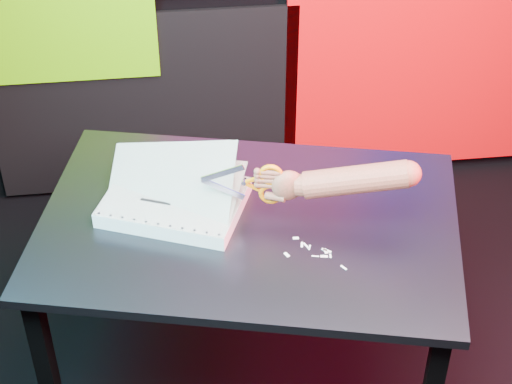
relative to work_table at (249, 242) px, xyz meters
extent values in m
cube|color=red|center=(1.09, 1.17, 0.19)|extent=(1.60, 0.02, 1.60)
cube|color=black|center=(-0.31, 1.17, -0.21)|extent=(1.30, 0.02, 0.85)
cube|color=black|center=(-0.63, -0.21, -0.30)|extent=(0.06, 0.06, 0.72)
cube|color=black|center=(-0.46, 0.48, -0.30)|extent=(0.06, 0.06, 0.72)
cube|color=black|center=(0.63, 0.21, -0.30)|extent=(0.06, 0.06, 0.72)
cube|color=black|center=(0.00, 0.00, 0.07)|extent=(1.40, 1.10, 0.03)
cube|color=silver|center=(-0.22, 0.08, 0.11)|extent=(0.49, 0.43, 0.05)
cube|color=white|center=(-0.22, 0.08, 0.13)|extent=(0.48, 0.42, 0.00)
cube|color=white|center=(-0.22, 0.08, 0.14)|extent=(0.46, 0.41, 0.12)
cube|color=white|center=(-0.23, 0.10, 0.16)|extent=(0.43, 0.37, 0.21)
cylinder|color=black|center=(-0.44, 0.02, 0.14)|extent=(0.01, 0.01, 0.00)
cylinder|color=black|center=(-0.40, 0.01, 0.14)|extent=(0.01, 0.01, 0.00)
cylinder|color=black|center=(-0.37, 0.00, 0.14)|extent=(0.01, 0.01, 0.00)
cylinder|color=black|center=(-0.34, -0.02, 0.14)|extent=(0.01, 0.01, 0.00)
cylinder|color=black|center=(-0.30, -0.03, 0.14)|extent=(0.01, 0.01, 0.00)
cylinder|color=black|center=(-0.27, -0.04, 0.14)|extent=(0.01, 0.01, 0.00)
cylinder|color=black|center=(-0.23, -0.06, 0.14)|extent=(0.01, 0.01, 0.00)
cylinder|color=black|center=(-0.20, -0.07, 0.14)|extent=(0.01, 0.01, 0.00)
cylinder|color=black|center=(-0.16, -0.09, 0.14)|extent=(0.01, 0.01, 0.00)
cylinder|color=black|center=(-0.13, -0.10, 0.14)|extent=(0.01, 0.01, 0.00)
cylinder|color=black|center=(-0.10, -0.11, 0.14)|extent=(0.01, 0.01, 0.00)
cylinder|color=black|center=(-0.34, 0.28, 0.14)|extent=(0.01, 0.01, 0.00)
cylinder|color=black|center=(-0.30, 0.26, 0.14)|extent=(0.01, 0.01, 0.00)
cylinder|color=black|center=(-0.27, 0.25, 0.14)|extent=(0.01, 0.01, 0.00)
cylinder|color=black|center=(-0.23, 0.24, 0.14)|extent=(0.01, 0.01, 0.00)
cylinder|color=black|center=(-0.20, 0.22, 0.14)|extent=(0.01, 0.01, 0.00)
cylinder|color=black|center=(-0.17, 0.21, 0.14)|extent=(0.01, 0.01, 0.00)
cylinder|color=black|center=(-0.13, 0.20, 0.14)|extent=(0.01, 0.01, 0.00)
cylinder|color=black|center=(-0.10, 0.18, 0.14)|extent=(0.01, 0.01, 0.00)
cylinder|color=black|center=(-0.06, 0.17, 0.14)|extent=(0.01, 0.01, 0.00)
cylinder|color=black|center=(-0.03, 0.15, 0.14)|extent=(0.01, 0.01, 0.00)
cylinder|color=black|center=(0.01, 0.14, 0.14)|extent=(0.01, 0.01, 0.00)
cube|color=black|center=(-0.29, 0.17, 0.14)|extent=(0.07, 0.04, 0.00)
cube|color=black|center=(-0.18, 0.10, 0.14)|extent=(0.05, 0.03, 0.00)
cube|color=black|center=(-0.27, 0.06, 0.14)|extent=(0.09, 0.05, 0.00)
cube|color=#B5B6DA|center=(-0.07, 0.00, 0.26)|extent=(0.13, 0.03, 0.07)
cube|color=#B5B6DA|center=(-0.07, 0.00, 0.21)|extent=(0.13, 0.03, 0.07)
cylinder|color=#B5B6DA|center=(-0.01, -0.01, 0.24)|extent=(0.02, 0.01, 0.01)
cube|color=orange|center=(0.01, -0.02, 0.22)|extent=(0.05, 0.02, 0.03)
cube|color=orange|center=(0.01, -0.02, 0.25)|extent=(0.05, 0.02, 0.03)
torus|color=orange|center=(0.06, -0.03, 0.27)|extent=(0.07, 0.03, 0.07)
torus|color=orange|center=(0.06, -0.03, 0.20)|extent=(0.07, 0.03, 0.07)
ellipsoid|color=#AF4938|center=(0.11, -0.04, 0.24)|extent=(0.09, 0.06, 0.10)
cylinder|color=#AF4938|center=(0.06, -0.03, 0.23)|extent=(0.08, 0.03, 0.02)
cylinder|color=#AF4938|center=(0.06, -0.03, 0.25)|extent=(0.07, 0.03, 0.02)
cylinder|color=#AF4938|center=(0.06, -0.03, 0.27)|extent=(0.06, 0.03, 0.02)
cylinder|color=#AF4938|center=(0.06, -0.03, 0.28)|extent=(0.06, 0.03, 0.02)
cylinder|color=#AF4938|center=(0.07, -0.04, 0.20)|extent=(0.06, 0.05, 0.03)
cylinder|color=#AF4938|center=(0.16, -0.05, 0.24)|extent=(0.07, 0.08, 0.07)
cylinder|color=#AF4938|center=(0.29, -0.08, 0.27)|extent=(0.31, 0.15, 0.14)
sphere|color=#AF4938|center=(0.43, -0.11, 0.30)|extent=(0.07, 0.07, 0.07)
cube|color=white|center=(0.17, -0.18, 0.09)|extent=(0.02, 0.01, 0.00)
cube|color=white|center=(0.20, -0.16, 0.09)|extent=(0.01, 0.02, 0.00)
cube|color=white|center=(0.21, -0.19, 0.09)|extent=(0.01, 0.02, 0.00)
cube|color=white|center=(0.15, -0.14, 0.09)|extent=(0.02, 0.03, 0.00)
cube|color=white|center=(0.14, -0.13, 0.09)|extent=(0.01, 0.02, 0.00)
cube|color=white|center=(0.16, -0.14, 0.09)|extent=(0.01, 0.02, 0.00)
cube|color=white|center=(0.13, -0.10, 0.09)|extent=(0.02, 0.01, 0.00)
cube|color=white|center=(0.24, -0.24, 0.09)|extent=(0.02, 0.02, 0.00)
cube|color=white|center=(0.09, -0.17, 0.09)|extent=(0.02, 0.02, 0.00)
cube|color=white|center=(0.20, -0.19, 0.09)|extent=(0.02, 0.01, 0.00)
cube|color=white|center=(0.21, -0.16, 0.09)|extent=(0.03, 0.02, 0.00)
camera|label=1|loc=(-0.21, -1.95, 1.72)|focal=60.00mm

